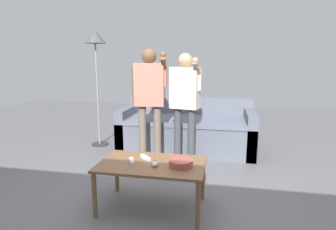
# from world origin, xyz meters

# --- Properties ---
(ground_plane) EXTENTS (12.00, 12.00, 0.00)m
(ground_plane) POSITION_xyz_m (0.00, 0.00, 0.00)
(ground_plane) COLOR slate
(couch) EXTENTS (2.04, 0.96, 0.78)m
(couch) POSITION_xyz_m (-0.00, 1.60, 0.30)
(couch) COLOR slate
(couch) RESTS_ON ground
(coffee_table) EXTENTS (0.98, 0.59, 0.45)m
(coffee_table) POSITION_xyz_m (-0.09, -0.28, 0.39)
(coffee_table) COLOR brown
(coffee_table) RESTS_ON ground
(snack_bowl) EXTENTS (0.21, 0.21, 0.06)m
(snack_bowl) POSITION_xyz_m (0.19, -0.31, 0.48)
(snack_bowl) COLOR #B24C47
(snack_bowl) RESTS_ON coffee_table
(game_remote_nunchuk) EXTENTS (0.06, 0.09, 0.05)m
(game_remote_nunchuk) POSITION_xyz_m (-0.04, -0.35, 0.47)
(game_remote_nunchuk) COLOR white
(game_remote_nunchuk) RESTS_ON coffee_table
(floor_lamp) EXTENTS (0.33, 0.33, 1.87)m
(floor_lamp) POSITION_xyz_m (-1.45, 1.52, 1.61)
(floor_lamp) COLOR #2D2D33
(floor_lamp) RESTS_ON ground
(player_center) EXTENTS (0.43, 0.37, 1.47)m
(player_center) POSITION_xyz_m (0.05, 0.90, 0.93)
(player_center) COLOR #47474C
(player_center) RESTS_ON ground
(player_left) EXTENTS (0.47, 0.30, 1.53)m
(player_left) POSITION_xyz_m (-0.40, 0.85, 0.96)
(player_left) COLOR #756656
(player_left) RESTS_ON ground
(game_remote_wand_near) EXTENTS (0.13, 0.13, 0.03)m
(game_remote_wand_near) POSITION_xyz_m (-0.17, -0.19, 0.46)
(game_remote_wand_near) COLOR white
(game_remote_wand_near) RESTS_ON coffee_table
(game_remote_wand_far) EXTENTS (0.09, 0.15, 0.03)m
(game_remote_wand_far) POSITION_xyz_m (-0.27, -0.31, 0.46)
(game_remote_wand_far) COLOR white
(game_remote_wand_far) RESTS_ON coffee_table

